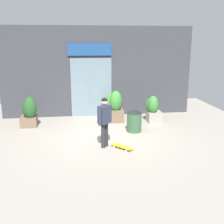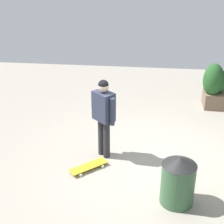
# 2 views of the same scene
# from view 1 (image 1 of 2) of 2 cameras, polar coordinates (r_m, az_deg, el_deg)

# --- Properties ---
(ground_plane) EXTENTS (12.00, 12.00, 0.00)m
(ground_plane) POSITION_cam_1_polar(r_m,az_deg,el_deg) (9.52, -1.06, -5.52)
(ground_plane) COLOR gray
(building_facade) EXTENTS (8.35, 0.31, 3.89)m
(building_facade) POSITION_cam_1_polar(r_m,az_deg,el_deg) (12.17, -3.00, 8.26)
(building_facade) COLOR #383A3F
(building_facade) RESTS_ON ground_plane
(skateboarder) EXTENTS (0.46, 0.47, 1.60)m
(skateboarder) POSITION_cam_1_polar(r_m,az_deg,el_deg) (8.50, -1.55, -1.17)
(skateboarder) COLOR #28282D
(skateboarder) RESTS_ON ground_plane
(skateboard) EXTENTS (0.65, 0.69, 0.08)m
(skateboard) POSITION_cam_1_polar(r_m,az_deg,el_deg) (8.66, 2.10, -7.20)
(skateboard) COLOR gold
(skateboard) RESTS_ON ground_plane
(planter_box_left) EXTENTS (0.71, 0.69, 1.31)m
(planter_box_left) POSITION_cam_1_polar(r_m,az_deg,el_deg) (11.31, 0.51, 1.29)
(planter_box_left) COLOR brown
(planter_box_left) RESTS_ON ground_plane
(planter_box_right) EXTENTS (0.64, 0.66, 1.12)m
(planter_box_right) POSITION_cam_1_polar(r_m,az_deg,el_deg) (11.38, 8.46, 0.72)
(planter_box_right) COLOR gray
(planter_box_right) RESTS_ON ground_plane
(planter_box_mid) EXTENTS (0.65, 0.69, 1.20)m
(planter_box_mid) POSITION_cam_1_polar(r_m,az_deg,el_deg) (11.09, -16.86, 0.12)
(planter_box_mid) COLOR brown
(planter_box_mid) RESTS_ON ground_plane
(trash_bin) EXTENTS (0.55, 0.55, 0.85)m
(trash_bin) POSITION_cam_1_polar(r_m,az_deg,el_deg) (10.14, 4.65, -1.76)
(trash_bin) COLOR #335938
(trash_bin) RESTS_ON ground_plane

